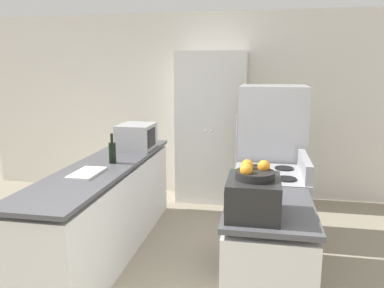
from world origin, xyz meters
TOP-DOWN VIEW (x-y plane):
  - wall_back at (0.00, 3.44)m, footprint 7.00×0.06m
  - counter_left at (-0.78, 1.40)m, footprint 0.60×2.60m
  - counter_right at (0.78, 0.54)m, footprint 0.60×0.88m
  - pantry_cabinet at (0.03, 3.15)m, footprint 0.93×0.50m
  - stove at (0.80, 1.36)m, footprint 0.66×0.72m
  - refrigerator at (0.82, 2.10)m, footprint 0.71×0.69m
  - microwave at (-0.70, 2.14)m, footprint 0.38×0.45m
  - wine_bottle at (-0.71, 1.45)m, footprint 0.07×0.07m
  - toaster_oven at (0.68, 0.36)m, footprint 0.34×0.42m
  - fruit_bowl at (0.68, 0.36)m, footprint 0.24×0.24m
  - cutting_board at (-0.78, 1.03)m, footprint 0.22×0.39m

SIDE VIEW (x-z plane):
  - counter_left at x=-0.78m, z-range -0.02..0.90m
  - counter_right at x=0.78m, z-range -0.02..0.90m
  - stove at x=0.80m, z-range -0.07..1.01m
  - refrigerator at x=0.82m, z-range 0.00..1.66m
  - cutting_board at x=-0.78m, z-range 0.92..0.94m
  - pantry_cabinet at x=0.03m, z-range 0.00..2.05m
  - wine_bottle at x=-0.71m, z-range 0.88..1.17m
  - toaster_oven at x=0.68m, z-range 0.92..1.15m
  - microwave at x=-0.70m, z-range 0.92..1.20m
  - fruit_bowl at x=0.68m, z-range 1.14..1.25m
  - wall_back at x=0.00m, z-range 0.00..2.60m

